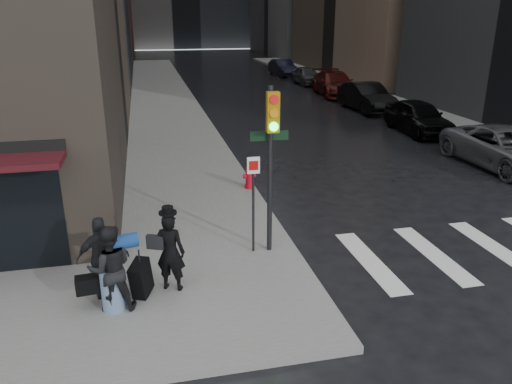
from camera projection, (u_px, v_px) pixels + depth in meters
The scene contains 14 objects.
ground at pixel (224, 304), 9.61m from camera, with size 140.00×140.00×0.00m, color black.
sidewalk_left at pixel (161, 93), 34.37m from camera, with size 4.00×50.00×0.15m, color slate.
sidewalk_right at pixel (345, 87), 37.16m from camera, with size 3.00×50.00×0.15m, color slate.
man_overcoat at pixel (164, 256), 9.56m from camera, with size 1.17×0.78×1.77m.
man_jeans at pixel (110, 269), 8.90m from camera, with size 1.20×0.71×1.65m.
man_greycoat at pixel (103, 258), 9.32m from camera, with size 0.98×0.46×1.63m.
traffic_light at pixel (270, 149), 10.59m from camera, with size 0.93×0.42×3.72m.
fire_hydrant at pixel (249, 178), 15.43m from camera, with size 0.39×0.31×0.70m.
parked_car_0 at pixel (506, 148), 17.86m from camera, with size 2.38×5.17×1.44m, color #525257.
parked_car_1 at pixel (418, 117), 23.06m from camera, with size 1.79×4.45×1.52m, color black.
parked_car_2 at pixel (366, 97), 28.31m from camera, with size 1.66×4.75×1.57m, color black.
parked_car_3 at pixel (335, 84), 33.62m from camera, with size 2.20×5.42×1.57m, color #3E0E0C.
parked_car_4 at pixel (307, 75), 38.90m from camera, with size 1.61×4.01×1.37m, color #3E3F43.
parked_car_5 at pixel (283, 68), 44.08m from camera, with size 1.49×4.28×1.41m, color black.
Camera 1 is at (-1.21, -8.25, 5.28)m, focal length 35.00 mm.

